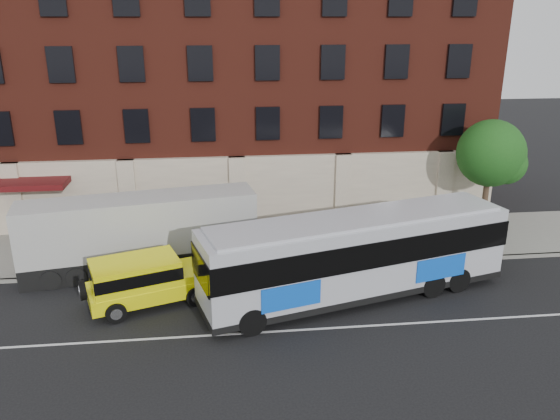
{
  "coord_description": "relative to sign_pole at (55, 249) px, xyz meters",
  "views": [
    {
      "loc": [
        -0.88,
        -17.8,
        11.43
      ],
      "look_at": [
        1.7,
        5.5,
        3.18
      ],
      "focal_mm": 35.3,
      "sensor_mm": 36.0,
      "label": 1
    }
  ],
  "objects": [
    {
      "name": "sidewalk",
      "position": [
        8.5,
        2.85,
        -1.38
      ],
      "size": [
        60.0,
        6.0,
        0.15
      ],
      "primitive_type": "cube",
      "color": "gray",
      "rests_on": "ground"
    },
    {
      "name": "ground",
      "position": [
        8.5,
        -6.15,
        -1.45
      ],
      "size": [
        120.0,
        120.0,
        0.0
      ],
      "primitive_type": "plane",
      "color": "black",
      "rests_on": "ground"
    },
    {
      "name": "city_bus",
      "position": [
        13.17,
        -3.19,
        0.57
      ],
      "size": [
        13.68,
        6.28,
        3.67
      ],
      "color": "#B0B3BB",
      "rests_on": "ground"
    },
    {
      "name": "shipping_container",
      "position": [
        3.75,
        0.65,
        0.32
      ],
      "size": [
        10.99,
        4.03,
        3.59
      ],
      "color": "black",
      "rests_on": "ground"
    },
    {
      "name": "building",
      "position": [
        8.49,
        10.77,
        6.13
      ],
      "size": [
        30.0,
        12.1,
        15.0
      ],
      "color": "#5F2116",
      "rests_on": "sidewalk"
    },
    {
      "name": "kerb",
      "position": [
        8.5,
        -0.15,
        -1.38
      ],
      "size": [
        60.0,
        0.25,
        0.15
      ],
      "primitive_type": "cube",
      "color": "gray",
      "rests_on": "ground"
    },
    {
      "name": "street_tree",
      "position": [
        22.04,
        3.34,
        2.96
      ],
      "size": [
        3.6,
        3.6,
        6.2
      ],
      "color": "#3E2E1F",
      "rests_on": "sidewalk"
    },
    {
      "name": "sign_pole",
      "position": [
        0.0,
        0.0,
        0.0
      ],
      "size": [
        0.3,
        0.2,
        2.5
      ],
      "color": "gray",
      "rests_on": "ground"
    },
    {
      "name": "yellow_suv",
      "position": [
        4.26,
        -2.85,
        -0.28
      ],
      "size": [
        5.49,
        3.6,
        2.05
      ],
      "color": "#FFFB09",
      "rests_on": "ground"
    },
    {
      "name": "lane_line",
      "position": [
        8.5,
        -5.65,
        -1.45
      ],
      "size": [
        60.0,
        0.12,
        0.01
      ],
      "primitive_type": "cube",
      "color": "silver",
      "rests_on": "ground"
    }
  ]
}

